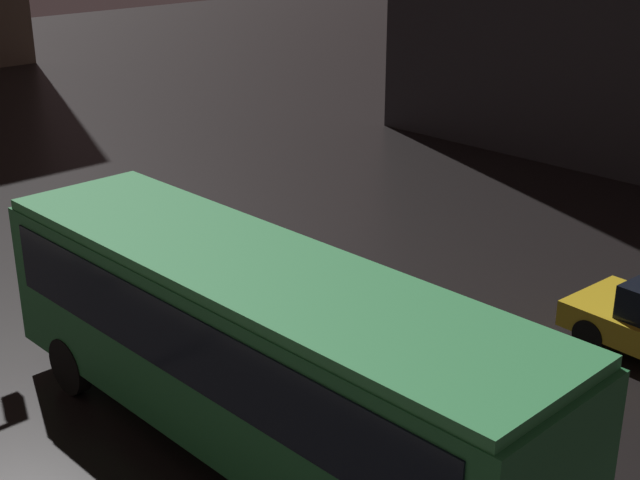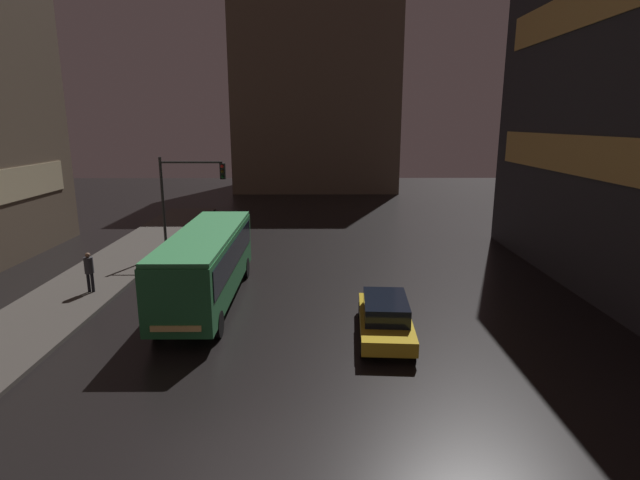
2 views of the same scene
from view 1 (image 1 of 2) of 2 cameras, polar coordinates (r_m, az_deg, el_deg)
bus_near at (r=12.93m, az=-4.05°, el=-6.35°), size 2.50×10.08×3.15m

